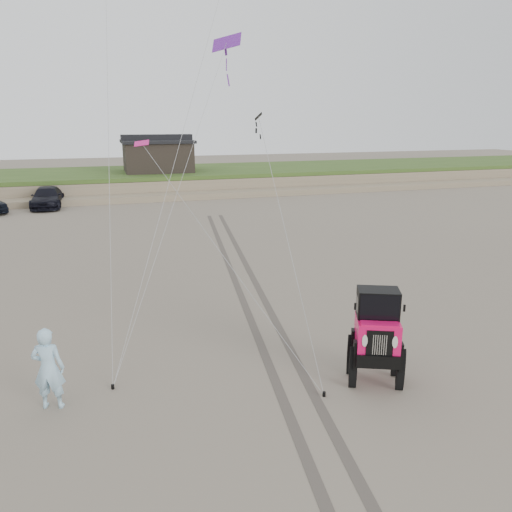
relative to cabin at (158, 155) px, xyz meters
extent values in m
plane|color=#6B6054|center=(-2.00, -37.00, -3.24)|extent=(160.00, 160.00, 0.00)
cube|color=#7A6B54|center=(-2.00, 1.00, -2.54)|extent=(160.00, 12.00, 1.40)
cube|color=#2D4719|center=(-2.00, 1.00, -1.69)|extent=(160.00, 12.00, 0.35)
cube|color=#7A6B54|center=(-2.00, -5.50, -2.99)|extent=(160.00, 3.50, 0.50)
cube|color=black|center=(0.00, 0.00, -0.21)|extent=(6.00, 5.00, 2.60)
cube|color=black|center=(0.00, 0.00, 1.21)|extent=(6.40, 5.40, 0.25)
cube|color=black|center=(0.00, 0.00, 1.59)|extent=(6.40, 1.20, 0.50)
imported|color=black|center=(-9.18, -7.10, -2.49)|extent=(2.26, 5.21, 1.49)
imported|color=#80A3C6|center=(-6.83, -36.21, -2.25)|extent=(0.82, 0.63, 1.98)
cube|color=#621A8F|center=(0.02, -26.30, 6.23)|extent=(1.22, 1.20, 0.82)
cube|color=#CD1974|center=(-3.86, -29.35, 2.42)|extent=(0.54, 0.42, 0.23)
cube|color=black|center=(-0.24, -31.33, 3.32)|extent=(0.38, 0.48, 0.28)
cylinder|color=black|center=(-5.46, -35.80, -3.18)|extent=(0.08, 0.08, 0.12)
cylinder|color=black|center=(-0.59, -37.70, -3.18)|extent=(0.08, 0.08, 0.12)
cube|color=#4C443D|center=(-0.40, -29.00, -3.23)|extent=(4.42, 29.74, 0.01)
cube|color=#4C443D|center=(0.40, -29.00, -3.23)|extent=(4.42, 29.74, 0.01)
camera|label=1|loc=(-5.39, -47.43, 3.26)|focal=35.00mm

